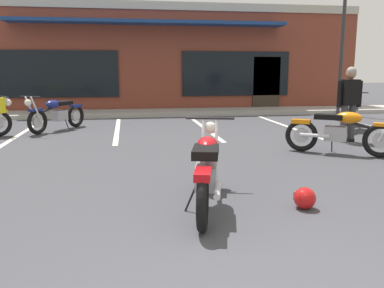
% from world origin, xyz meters
% --- Properties ---
extents(ground_plane, '(80.00, 80.00, 0.00)m').
position_xyz_m(ground_plane, '(0.00, 4.07, 0.00)').
color(ground_plane, '#3D3D42').
extents(sidewalk_kerb, '(22.00, 1.80, 0.14)m').
position_xyz_m(sidewalk_kerb, '(0.00, 12.65, 0.07)').
color(sidewalk_kerb, '#A8A59E').
rests_on(sidewalk_kerb, ground_plane).
extents(brick_storefront_building, '(16.64, 7.03, 4.09)m').
position_xyz_m(brick_storefront_building, '(0.00, 16.63, 2.05)').
color(brick_storefront_building, brown).
rests_on(brick_storefront_building, ground_plane).
extents(painted_stall_lines, '(12.17, 4.80, 0.01)m').
position_xyz_m(painted_stall_lines, '(0.00, 9.05, 0.00)').
color(painted_stall_lines, silver).
rests_on(painted_stall_lines, ground_plane).
extents(motorcycle_foreground_classic, '(0.84, 2.07, 0.98)m').
position_xyz_m(motorcycle_foreground_classic, '(-0.03, 2.47, 0.46)').
color(motorcycle_foreground_classic, black).
rests_on(motorcycle_foreground_classic, ground_plane).
extents(motorcycle_red_sportbike, '(1.40, 1.84, 0.98)m').
position_xyz_m(motorcycle_red_sportbike, '(-2.78, 9.14, 0.46)').
color(motorcycle_red_sportbike, black).
rests_on(motorcycle_red_sportbike, ground_plane).
extents(motorcycle_silver_naked, '(1.83, 1.41, 0.98)m').
position_xyz_m(motorcycle_silver_naked, '(3.10, 5.05, 0.46)').
color(motorcycle_silver_naked, black).
rests_on(motorcycle_silver_naked, ground_plane).
extents(motorcycle_blue_standard, '(1.46, 1.81, 0.98)m').
position_xyz_m(motorcycle_blue_standard, '(5.18, 8.21, 0.53)').
color(motorcycle_blue_standard, black).
rests_on(motorcycle_blue_standard, ground_plane).
extents(person_in_shorts_foreground, '(0.60, 0.29, 1.68)m').
position_xyz_m(person_in_shorts_foreground, '(3.96, 6.31, 0.95)').
color(person_in_shorts_foreground, black).
rests_on(person_in_shorts_foreground, ground_plane).
extents(helmet_on_pavement, '(0.26, 0.26, 0.26)m').
position_xyz_m(helmet_on_pavement, '(1.10, 2.22, 0.13)').
color(helmet_on_pavement, '#B71414').
rests_on(helmet_on_pavement, ground_plane).
extents(parking_lot_lamp_post, '(0.24, 0.76, 5.18)m').
position_xyz_m(parking_lot_lamp_post, '(6.60, 11.45, 3.33)').
color(parking_lot_lamp_post, '#2D2D33').
rests_on(parking_lot_lamp_post, ground_plane).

